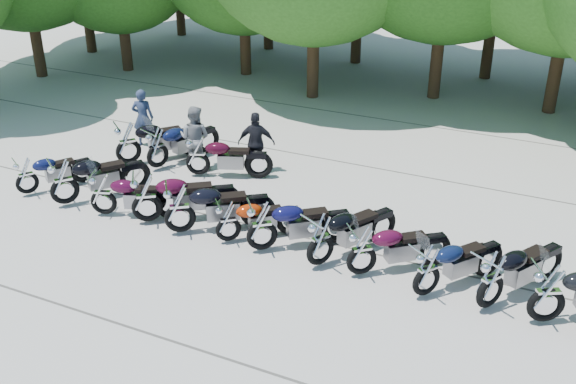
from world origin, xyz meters
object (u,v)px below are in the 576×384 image
at_px(motorcycle_3, 146,197).
at_px(motorcycle_14, 157,147).
at_px(motorcycle_2, 103,193).
at_px(motorcycle_15, 198,155).
at_px(motorcycle_1, 63,181).
at_px(motorcycle_5, 228,220).
at_px(motorcycle_13, 128,142).
at_px(rider_0, 143,118).
at_px(motorcycle_11, 548,292).
at_px(motorcycle_0, 26,175).
at_px(motorcycle_10, 492,279).
at_px(motorcycle_4, 179,207).
at_px(motorcycle_8, 362,250).
at_px(rider_1, 195,138).
at_px(motorcycle_9, 427,270).
at_px(motorcycle_7, 321,239).
at_px(motorcycle_6, 262,225).
at_px(rider_2, 256,143).

height_order(motorcycle_3, motorcycle_14, motorcycle_3).
relative_size(motorcycle_2, motorcycle_15, 0.97).
height_order(motorcycle_1, motorcycle_5, motorcycle_1).
distance_m(motorcycle_13, rider_0, 1.58).
bearing_deg(motorcycle_3, motorcycle_11, -126.35).
xyz_separation_m(motorcycle_0, motorcycle_10, (11.86, 0.01, 0.12)).
relative_size(motorcycle_4, motorcycle_5, 1.23).
distance_m(motorcycle_8, rider_1, 6.97).
relative_size(motorcycle_8, motorcycle_9, 1.01).
distance_m(motorcycle_9, motorcycle_14, 9.01).
bearing_deg(motorcycle_0, rider_0, -67.56).
height_order(motorcycle_9, motorcycle_14, motorcycle_14).
xyz_separation_m(motorcycle_2, rider_1, (0.50, 3.43, 0.29)).
height_order(motorcycle_1, motorcycle_10, motorcycle_1).
bearing_deg(motorcycle_7, motorcycle_6, 27.95).
bearing_deg(motorcycle_7, motorcycle_8, -150.02).
bearing_deg(motorcycle_5, motorcycle_15, 0.25).
distance_m(motorcycle_9, motorcycle_10, 1.23).
relative_size(motorcycle_2, rider_0, 1.27).
relative_size(motorcycle_13, rider_0, 1.43).
height_order(motorcycle_7, rider_2, rider_2).
height_order(motorcycle_8, motorcycle_13, motorcycle_13).
relative_size(motorcycle_6, rider_0, 1.37).
xyz_separation_m(motorcycle_2, rider_2, (2.18, 3.94, 0.24)).
bearing_deg(motorcycle_15, motorcycle_7, -142.50).
distance_m(motorcycle_7, rider_2, 5.21).
distance_m(motorcycle_0, motorcycle_15, 4.49).
xyz_separation_m(motorcycle_14, motorcycle_15, (1.30, 0.06, -0.03)).
xyz_separation_m(motorcycle_9, motorcycle_10, (1.22, 0.11, 0.05)).
bearing_deg(motorcycle_10, motorcycle_9, 35.60).
xyz_separation_m(motorcycle_8, motorcycle_10, (2.65, -0.05, 0.05)).
bearing_deg(motorcycle_0, motorcycle_4, -149.00).
xyz_separation_m(motorcycle_0, motorcycle_3, (3.77, 0.06, 0.14)).
xyz_separation_m(motorcycle_6, rider_0, (-6.19, 4.13, 0.20)).
height_order(motorcycle_0, motorcycle_7, motorcycle_7).
height_order(motorcycle_4, motorcycle_8, motorcycle_4).
height_order(motorcycle_5, motorcycle_8, motorcycle_8).
bearing_deg(motorcycle_3, motorcycle_2, 60.68).
bearing_deg(motorcycle_4, motorcycle_7, -125.01).
height_order(motorcycle_7, motorcycle_14, motorcycle_7).
bearing_deg(motorcycle_3, motorcycle_9, -127.21).
xyz_separation_m(motorcycle_4, motorcycle_5, (1.21, 0.14, -0.14)).
xyz_separation_m(motorcycle_6, motorcycle_10, (4.99, -0.05, 0.01)).
bearing_deg(motorcycle_5, motorcycle_6, -134.20).
relative_size(motorcycle_8, motorcycle_10, 0.93).
distance_m(motorcycle_5, rider_1, 4.39).
height_order(motorcycle_9, rider_1, rider_1).
bearing_deg(motorcycle_4, motorcycle_3, 47.41).
distance_m(motorcycle_0, motorcycle_5, 5.99).
xyz_separation_m(motorcycle_0, motorcycle_7, (8.29, 0.04, 0.12)).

